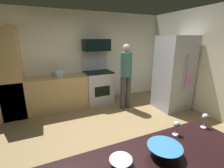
{
  "coord_description": "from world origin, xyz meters",
  "views": [
    {
      "loc": [
        -1.14,
        -2.25,
        1.86
      ],
      "look_at": [
        -0.01,
        0.3,
        1.05
      ],
      "focal_mm": 25.2,
      "sensor_mm": 36.0,
      "label": 1
    }
  ],
  "objects_px": {
    "microwave": "(96,45)",
    "person_cook": "(126,74)",
    "oven_range": "(98,86)",
    "wine_glass_near": "(176,125)",
    "mixing_bowl_large": "(121,162)",
    "mixing_bowl_prep": "(164,151)",
    "refrigerator": "(174,73)",
    "wine_glass_mid": "(205,118)",
    "stock_pot": "(58,73)"
  },
  "relations": [
    {
      "from": "refrigerator",
      "to": "wine_glass_mid",
      "type": "relative_size",
      "value": 11.41
    },
    {
      "from": "microwave",
      "to": "refrigerator",
      "type": "bearing_deg",
      "value": -35.58
    },
    {
      "from": "person_cook",
      "to": "wine_glass_mid",
      "type": "height_order",
      "value": "person_cook"
    },
    {
      "from": "microwave",
      "to": "person_cook",
      "type": "distance_m",
      "value": 1.18
    },
    {
      "from": "person_cook",
      "to": "oven_range",
      "type": "bearing_deg",
      "value": 128.6
    },
    {
      "from": "wine_glass_near",
      "to": "wine_glass_mid",
      "type": "distance_m",
      "value": 0.39
    },
    {
      "from": "wine_glass_mid",
      "to": "stock_pot",
      "type": "bearing_deg",
      "value": 110.74
    },
    {
      "from": "mixing_bowl_prep",
      "to": "stock_pot",
      "type": "distance_m",
      "value": 3.43
    },
    {
      "from": "mixing_bowl_large",
      "to": "mixing_bowl_prep",
      "type": "height_order",
      "value": "mixing_bowl_prep"
    },
    {
      "from": "wine_glass_near",
      "to": "stock_pot",
      "type": "xyz_separation_m",
      "value": [
        -0.83,
        3.21,
        -0.02
      ]
    },
    {
      "from": "refrigerator",
      "to": "stock_pot",
      "type": "bearing_deg",
      "value": 157.73
    },
    {
      "from": "mixing_bowl_prep",
      "to": "mixing_bowl_large",
      "type": "bearing_deg",
      "value": 171.66
    },
    {
      "from": "person_cook",
      "to": "stock_pot",
      "type": "distance_m",
      "value": 1.77
    },
    {
      "from": "mixing_bowl_prep",
      "to": "wine_glass_near",
      "type": "relative_size",
      "value": 1.88
    },
    {
      "from": "stock_pot",
      "to": "person_cook",
      "type": "bearing_deg",
      "value": -22.63
    },
    {
      "from": "refrigerator",
      "to": "mixing_bowl_prep",
      "type": "relative_size",
      "value": 6.62
    },
    {
      "from": "wine_glass_near",
      "to": "person_cook",
      "type": "bearing_deg",
      "value": 72.25
    },
    {
      "from": "oven_range",
      "to": "mixing_bowl_prep",
      "type": "relative_size",
      "value": 5.23
    },
    {
      "from": "microwave",
      "to": "refrigerator",
      "type": "xyz_separation_m",
      "value": [
        1.73,
        -1.24,
        -0.72
      ]
    },
    {
      "from": "mixing_bowl_prep",
      "to": "stock_pot",
      "type": "bearing_deg",
      "value": 98.62
    },
    {
      "from": "mixing_bowl_large",
      "to": "wine_glass_mid",
      "type": "bearing_deg",
      "value": 5.46
    },
    {
      "from": "person_cook",
      "to": "wine_glass_near",
      "type": "distance_m",
      "value": 2.65
    },
    {
      "from": "refrigerator",
      "to": "mixing_bowl_large",
      "type": "height_order",
      "value": "refrigerator"
    },
    {
      "from": "mixing_bowl_prep",
      "to": "wine_glass_mid",
      "type": "xyz_separation_m",
      "value": [
        0.71,
        0.16,
        0.08
      ]
    },
    {
      "from": "oven_range",
      "to": "wine_glass_near",
      "type": "height_order",
      "value": "oven_range"
    },
    {
      "from": "microwave",
      "to": "stock_pot",
      "type": "bearing_deg",
      "value": -175.83
    },
    {
      "from": "person_cook",
      "to": "mixing_bowl_prep",
      "type": "bearing_deg",
      "value": -112.54
    },
    {
      "from": "stock_pot",
      "to": "wine_glass_near",
      "type": "bearing_deg",
      "value": -75.49
    },
    {
      "from": "refrigerator",
      "to": "person_cook",
      "type": "xyz_separation_m",
      "value": [
        -1.19,
        0.48,
        0.01
      ]
    },
    {
      "from": "wine_glass_near",
      "to": "stock_pot",
      "type": "distance_m",
      "value": 3.31
    },
    {
      "from": "wine_glass_near",
      "to": "mixing_bowl_large",
      "type": "bearing_deg",
      "value": -169.7
    },
    {
      "from": "person_cook",
      "to": "refrigerator",
      "type": "bearing_deg",
      "value": -21.78
    },
    {
      "from": "person_cook",
      "to": "wine_glass_mid",
      "type": "relative_size",
      "value": 10.22
    },
    {
      "from": "person_cook",
      "to": "mixing_bowl_large",
      "type": "relative_size",
      "value": 9.54
    },
    {
      "from": "refrigerator",
      "to": "stock_pot",
      "type": "height_order",
      "value": "refrigerator"
    },
    {
      "from": "oven_range",
      "to": "stock_pot",
      "type": "relative_size",
      "value": 5.55
    },
    {
      "from": "oven_range",
      "to": "stock_pot",
      "type": "bearing_deg",
      "value": 179.71
    },
    {
      "from": "microwave",
      "to": "wine_glass_near",
      "type": "bearing_deg",
      "value": -94.65
    },
    {
      "from": "mixing_bowl_prep",
      "to": "refrigerator",
      "type": "bearing_deg",
      "value": 43.95
    },
    {
      "from": "wine_glass_mid",
      "to": "mixing_bowl_prep",
      "type": "bearing_deg",
      "value": -167.24
    },
    {
      "from": "refrigerator",
      "to": "wine_glass_mid",
      "type": "distance_m",
      "value": 2.62
    },
    {
      "from": "person_cook",
      "to": "mixing_bowl_large",
      "type": "height_order",
      "value": "person_cook"
    },
    {
      "from": "mixing_bowl_large",
      "to": "stock_pot",
      "type": "bearing_deg",
      "value": 92.25
    },
    {
      "from": "refrigerator",
      "to": "mixing_bowl_large",
      "type": "distance_m",
      "value": 3.46
    },
    {
      "from": "microwave",
      "to": "mixing_bowl_prep",
      "type": "bearing_deg",
      "value": -99.54
    },
    {
      "from": "mixing_bowl_large",
      "to": "oven_range",
      "type": "bearing_deg",
      "value": 73.81
    },
    {
      "from": "mixing_bowl_prep",
      "to": "oven_range",
      "type": "bearing_deg",
      "value": 80.23
    },
    {
      "from": "person_cook",
      "to": "stock_pot",
      "type": "height_order",
      "value": "person_cook"
    },
    {
      "from": "oven_range",
      "to": "mixing_bowl_large",
      "type": "xyz_separation_m",
      "value": [
        -0.97,
        -3.33,
        0.41
      ]
    },
    {
      "from": "wine_glass_near",
      "to": "wine_glass_mid",
      "type": "bearing_deg",
      "value": -3.28
    }
  ]
}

